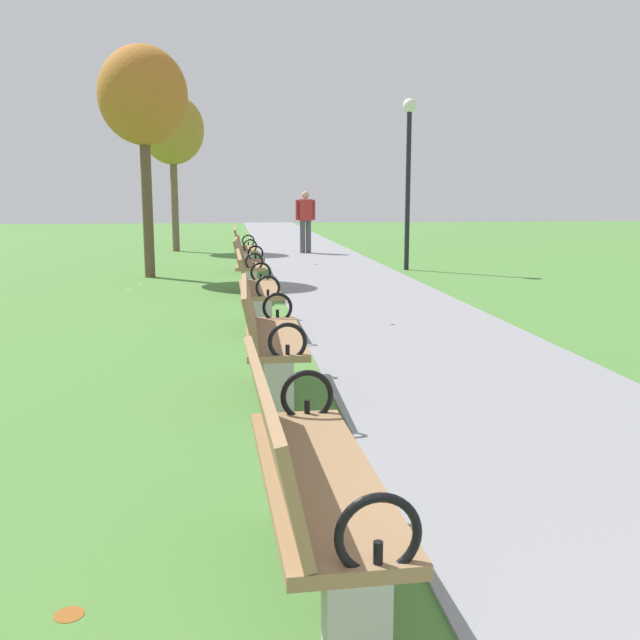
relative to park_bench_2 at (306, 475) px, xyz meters
The scene contains 11 objects.
paved_walkway 14.96m from the park_bench_2, 83.09° to the left, with size 2.59×44.00×0.02m, color gray.
park_bench_2 is the anchor object (origin of this frame).
park_bench_3 2.88m from the park_bench_2, 90.00° to the left, with size 0.50×1.61×0.90m.
park_bench_4 5.77m from the park_bench_2, 90.00° to the left, with size 0.48×1.60×0.90m.
park_bench_5 8.80m from the park_bench_2, 90.00° to the left, with size 0.55×1.62×0.90m.
park_bench_6 12.04m from the park_bench_2, 90.00° to the left, with size 0.48×1.60×0.90m.
tree_3 11.90m from the park_bench_2, 98.98° to the left, with size 1.64×1.64×4.27m.
tree_4 18.07m from the park_bench_2, 95.62° to the left, with size 1.70×1.70×4.22m.
pedestrian_walking 16.62m from the park_bench_2, 84.03° to the left, with size 0.53×0.25×1.62m.
lamp_post 12.73m from the park_bench_2, 74.36° to the left, with size 0.28×0.28×3.48m.
scattered_leaves 1.80m from the park_bench_2, 82.77° to the left, with size 4.36×17.65×0.02m.
Camera 1 is at (-0.79, 0.42, 1.59)m, focal length 40.77 mm.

